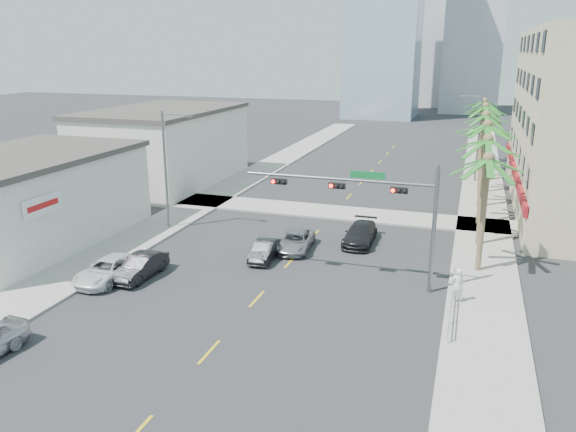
{
  "coord_description": "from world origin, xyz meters",
  "views": [
    {
      "loc": [
        10.56,
        -22.54,
        13.25
      ],
      "look_at": [
        0.26,
        8.74,
        3.5
      ],
      "focal_mm": 35.0,
      "sensor_mm": 36.0,
      "label": 1
    }
  ],
  "objects_px": {
    "car_parked_mid": "(141,267)",
    "pedestrian": "(457,285)",
    "car_lane_left": "(264,250)",
    "car_lane_center": "(296,241)",
    "car_parked_far": "(108,270)",
    "car_lane_right": "(360,234)",
    "traffic_signal_mast": "(377,202)"
  },
  "relations": [
    {
      "from": "car_parked_far",
      "to": "car_lane_left",
      "type": "relative_size",
      "value": 1.28
    },
    {
      "from": "car_parked_mid",
      "to": "pedestrian",
      "type": "relative_size",
      "value": 2.2
    },
    {
      "from": "traffic_signal_mast",
      "to": "car_lane_right",
      "type": "relative_size",
      "value": 2.29
    },
    {
      "from": "car_parked_far",
      "to": "car_parked_mid",
      "type": "bearing_deg",
      "value": 33.95
    },
    {
      "from": "car_lane_center",
      "to": "traffic_signal_mast",
      "type": "bearing_deg",
      "value": -40.51
    },
    {
      "from": "car_lane_center",
      "to": "car_lane_right",
      "type": "height_order",
      "value": "car_lane_right"
    },
    {
      "from": "car_parked_mid",
      "to": "pedestrian",
      "type": "height_order",
      "value": "pedestrian"
    },
    {
      "from": "car_lane_right",
      "to": "traffic_signal_mast",
      "type": "bearing_deg",
      "value": -73.77
    },
    {
      "from": "traffic_signal_mast",
      "to": "car_lane_center",
      "type": "distance_m",
      "value": 8.75
    },
    {
      "from": "car_lane_center",
      "to": "pedestrian",
      "type": "bearing_deg",
      "value": -32.14
    },
    {
      "from": "car_lane_center",
      "to": "pedestrian",
      "type": "distance_m",
      "value": 12.22
    },
    {
      "from": "car_lane_left",
      "to": "car_lane_center",
      "type": "relative_size",
      "value": 0.83
    },
    {
      "from": "car_lane_center",
      "to": "car_lane_right",
      "type": "bearing_deg",
      "value": 29.61
    },
    {
      "from": "traffic_signal_mast",
      "to": "car_lane_left",
      "type": "xyz_separation_m",
      "value": [
        -7.54,
        1.97,
        -4.44
      ]
    },
    {
      "from": "traffic_signal_mast",
      "to": "pedestrian",
      "type": "height_order",
      "value": "traffic_signal_mast"
    },
    {
      "from": "traffic_signal_mast",
      "to": "car_lane_right",
      "type": "bearing_deg",
      "value": 107.14
    },
    {
      "from": "car_parked_far",
      "to": "car_lane_right",
      "type": "height_order",
      "value": "car_lane_right"
    },
    {
      "from": "traffic_signal_mast",
      "to": "car_parked_far",
      "type": "relative_size",
      "value": 2.32
    },
    {
      "from": "car_parked_mid",
      "to": "car_parked_far",
      "type": "distance_m",
      "value": 1.91
    },
    {
      "from": "car_parked_far",
      "to": "car_lane_right",
      "type": "bearing_deg",
      "value": 42.09
    },
    {
      "from": "traffic_signal_mast",
      "to": "car_parked_mid",
      "type": "xyz_separation_m",
      "value": [
        -13.58,
        -3.25,
        -4.36
      ]
    },
    {
      "from": "car_lane_center",
      "to": "car_lane_right",
      "type": "relative_size",
      "value": 0.93
    },
    {
      "from": "traffic_signal_mast",
      "to": "car_lane_center",
      "type": "bearing_deg",
      "value": 144.53
    },
    {
      "from": "car_parked_far",
      "to": "pedestrian",
      "type": "xyz_separation_m",
      "value": [
        19.91,
        3.1,
        0.45
      ]
    },
    {
      "from": "car_lane_left",
      "to": "car_lane_center",
      "type": "distance_m",
      "value": 2.78
    },
    {
      "from": "car_lane_center",
      "to": "car_lane_right",
      "type": "xyz_separation_m",
      "value": [
        3.95,
        2.73,
        0.07
      ]
    },
    {
      "from": "car_lane_right",
      "to": "pedestrian",
      "type": "xyz_separation_m",
      "value": [
        6.92,
        -8.3,
        0.41
      ]
    },
    {
      "from": "traffic_signal_mast",
      "to": "car_parked_far",
      "type": "distance_m",
      "value": 16.38
    },
    {
      "from": "car_parked_mid",
      "to": "car_lane_right",
      "type": "xyz_separation_m",
      "value": [
        11.39,
        10.36,
        0.01
      ]
    },
    {
      "from": "traffic_signal_mast",
      "to": "car_parked_far",
      "type": "xyz_separation_m",
      "value": [
        -15.18,
        -4.29,
        -4.4
      ]
    },
    {
      "from": "traffic_signal_mast",
      "to": "pedestrian",
      "type": "distance_m",
      "value": 6.27
    },
    {
      "from": "pedestrian",
      "to": "car_parked_mid",
      "type": "bearing_deg",
      "value": -13.24
    }
  ]
}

